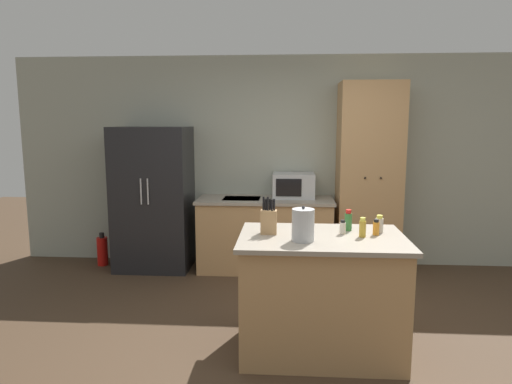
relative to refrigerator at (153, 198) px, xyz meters
The scene contains 15 objects.
ground_plane 2.80m from the refrigerator, 47.84° to the right, with size 14.00×14.00×0.00m, color #423021.
wall_back 1.87m from the refrigerator, 11.34° to the left, with size 7.20×0.06×2.60m.
refrigerator is the anchor object (origin of this frame).
back_counter 1.43m from the refrigerator, ahead, with size 1.63×0.66×0.88m.
pantry_cabinet 2.60m from the refrigerator, ahead, with size 0.73×0.56×2.25m.
kitchen_island 2.76m from the refrigerator, 45.83° to the right, with size 1.27×0.87×0.93m.
microwave 1.72m from the refrigerator, ahead, with size 0.50×0.39×0.30m.
knife_block 2.43m from the refrigerator, 52.18° to the right, with size 0.12×0.08×0.29m.
spice_bottle_tall_dark 2.95m from the refrigerator, 41.76° to the right, with size 0.05×0.05×0.15m.
spice_bottle_short_red 2.98m from the refrigerator, 37.59° to the right, with size 0.06×0.06×0.14m.
spice_bottle_amber_oil 2.79m from the refrigerator, 42.40° to the right, with size 0.05×0.05×0.11m.
spice_bottle_green_herb 2.76m from the refrigerator, 39.70° to the right, with size 0.06×0.06×0.17m.
spice_bottle_pale_salt 3.00m from the refrigerator, 39.34° to the right, with size 0.05×0.05×0.12m.
kettle 2.75m from the refrigerator, 50.45° to the right, with size 0.16×0.16×0.26m.
fire_extinguisher 0.97m from the refrigerator, behind, with size 0.13×0.13×0.42m.
Camera 1 is at (-0.16, -3.41, 1.80)m, focal length 32.00 mm.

